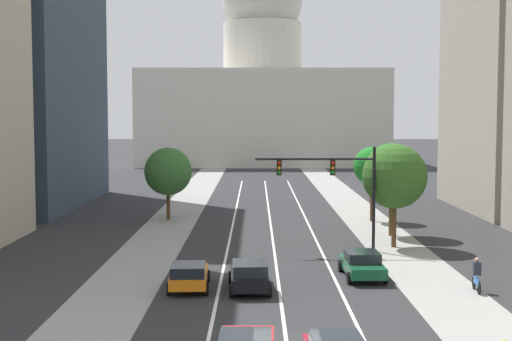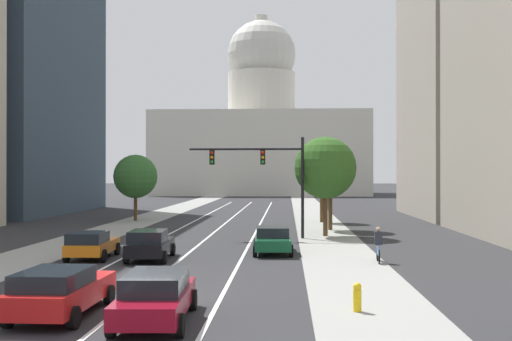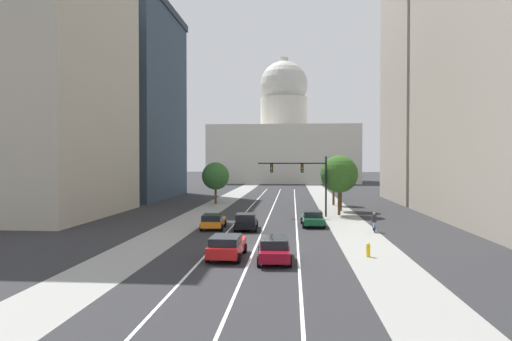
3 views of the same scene
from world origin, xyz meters
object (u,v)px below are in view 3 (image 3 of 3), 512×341
(fire_hydrant, at_px, (368,250))
(street_tree_near_left, at_px, (216,176))
(street_tree_far_right, at_px, (334,173))
(traffic_signal_mast, at_px, (304,175))
(car_crimson, at_px, (274,249))
(street_tree_mid_right, at_px, (341,173))
(capitol_building, at_px, (284,143))
(car_red, at_px, (227,246))
(car_black, at_px, (246,221))
(street_tree_near_right, at_px, (339,174))
(car_orange, at_px, (213,221))
(car_green, at_px, (312,218))
(cyclist, at_px, (374,222))

(fire_hydrant, height_order, street_tree_near_left, street_tree_near_left)
(fire_hydrant, distance_m, street_tree_far_right, 34.97)
(traffic_signal_mast, relative_size, street_tree_far_right, 1.25)
(car_crimson, relative_size, street_tree_mid_right, 0.73)
(capitol_building, distance_m, fire_hydrant, 108.79)
(fire_hydrant, bearing_deg, street_tree_near_left, 114.07)
(car_red, xyz_separation_m, car_crimson, (3.02, -0.58, -0.02))
(capitol_building, relative_size, street_tree_near_left, 7.07)
(car_black, bearing_deg, street_tree_near_left, 12.84)
(car_crimson, relative_size, street_tree_near_right, 0.71)
(car_red, xyz_separation_m, street_tree_far_right, (9.86, 35.80, 3.73))
(car_orange, height_order, street_tree_near_left, street_tree_near_left)
(capitol_building, height_order, car_green, capitol_building)
(car_black, bearing_deg, street_tree_near_right, -40.77)
(street_tree_mid_right, bearing_deg, car_orange, -128.51)
(capitol_building, bearing_deg, cyclist, -84.32)
(fire_hydrant, bearing_deg, car_green, 102.07)
(car_orange, bearing_deg, cyclist, -94.18)
(car_crimson, xyz_separation_m, street_tree_near_right, (6.42, 24.56, 3.92))
(car_black, bearing_deg, capitol_building, -3.71)
(street_tree_near_left, bearing_deg, capitol_building, 83.31)
(capitol_building, distance_m, car_crimson, 110.16)
(car_crimson, distance_m, car_orange, 14.05)
(cyclist, bearing_deg, car_green, 61.63)
(fire_hydrant, bearing_deg, street_tree_near_right, 88.87)
(car_red, relative_size, street_tree_near_left, 0.78)
(car_green, bearing_deg, capitol_building, 0.77)
(car_black, xyz_separation_m, street_tree_mid_right, (10.08, 16.67, 3.94))
(cyclist, xyz_separation_m, street_tree_mid_right, (-1.11, 16.92, 3.88))
(car_black, height_order, street_tree_near_right, street_tree_near_right)
(capitol_building, height_order, car_red, capitol_building)
(car_green, bearing_deg, car_black, 114.44)
(car_red, xyz_separation_m, car_orange, (-3.00, 12.11, -0.04))
(capitol_building, xyz_separation_m, street_tree_mid_right, (8.58, -80.46, -6.97))
(fire_hydrant, height_order, street_tree_far_right, street_tree_far_right)
(car_red, bearing_deg, car_crimson, -99.85)
(car_orange, distance_m, traffic_signal_mast, 13.88)
(car_orange, bearing_deg, car_black, -96.45)
(capitol_building, relative_size, car_crimson, 8.72)
(street_tree_mid_right, height_order, street_tree_far_right, street_tree_mid_right)
(car_red, distance_m, street_tree_mid_right, 30.56)
(car_black, xyz_separation_m, traffic_signal_mast, (5.45, 10.50, 3.85))
(capitol_building, bearing_deg, traffic_signal_mast, -87.39)
(car_red, bearing_deg, fire_hydrant, -82.17)
(traffic_signal_mast, distance_m, cyclist, 12.76)
(street_tree_far_right, bearing_deg, traffic_signal_mast, -108.16)
(car_green, xyz_separation_m, car_orange, (-9.03, -2.77, 0.01))
(car_green, relative_size, street_tree_near_left, 0.76)
(car_orange, bearing_deg, street_tree_near_right, -48.66)
(car_green, height_order, car_crimson, car_crimson)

